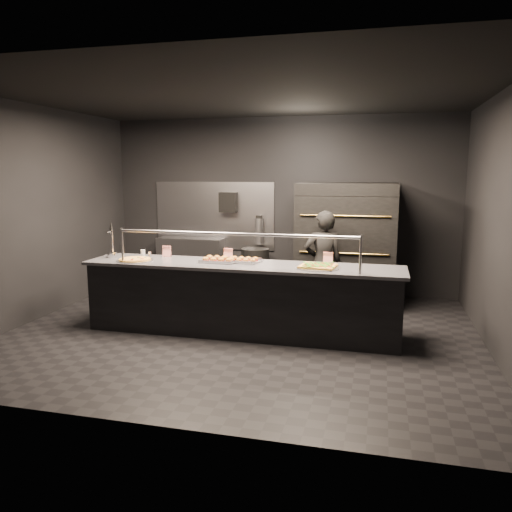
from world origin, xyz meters
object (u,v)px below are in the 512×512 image
Objects in this scene: fire_extinguisher at (259,231)px; towel_dispenser at (228,202)px; round_pizza at (135,260)px; trash_bin at (255,271)px; beer_tap at (112,247)px; prep_shelf at (191,263)px; square_pizza at (318,266)px; worker at (323,264)px; service_counter at (241,298)px; slider_tray_b at (244,260)px; slider_tray_a at (219,260)px; pizza_oven at (347,243)px.

towel_dispenser is at bearing -178.96° from fire_extinguisher.
trash_bin is (1.07, 2.24, -0.54)m from round_pizza.
fire_extinguisher is 0.99× the size of beer_tap.
trash_bin is (1.25, -0.21, -0.06)m from prep_shelf.
beer_tap is at bearing 178.46° from square_pizza.
fire_extinguisher is (1.25, 0.08, 0.61)m from prep_shelf.
square_pizza is 2.59m from trash_bin.
worker is (2.77, 1.04, -0.30)m from beer_tap.
beer_tap is (-1.84, 0.03, 0.60)m from service_counter.
fire_extinguisher is 1.08× the size of slider_tray_b.
slider_tray_a is 1.61m from worker.
square_pizza is (1.30, -0.11, -0.01)m from slider_tray_a.
pizza_oven reaches higher than slider_tray_a.
prep_shelf is at bearing 137.60° from square_pizza.
pizza_oven reaches higher than towel_dispenser.
round_pizza is at bearing -177.81° from square_pizza.
pizza_oven is at bearing 37.84° from round_pizza.
worker is at bearing -26.24° from prep_shelf.
round_pizza is at bearing -115.58° from trash_bin.
worker is (1.27, -1.03, 0.37)m from trash_bin.
service_counter is 0.58m from slider_tray_a.
towel_dispenser is at bearing 5.71° from prep_shelf.
round_pizza is 2.54m from trash_bin.
prep_shelf is at bearing 124.59° from service_counter.
square_pizza is 0.68× the size of trash_bin.
towel_dispenser is 2.58m from beer_tap.
trash_bin is at bearing -89.17° from fire_extinguisher.
pizza_oven is 4.11× the size of slider_tray_a.
slider_tray_b is at bearing 10.03° from slider_tray_a.
round_pizza is (-2.62, -2.03, -0.03)m from pizza_oven.
fire_extinguisher is 2.80m from beer_tap.
pizza_oven is at bearing 57.73° from service_counter.
service_counter is 3.42× the size of prep_shelf.
trash_bin is (0.55, -0.28, -1.16)m from towel_dispenser.
worker reaches higher than square_pizza.
slider_tray_b is at bearing -123.99° from pizza_oven.
slider_tray_b is 1.00m from square_pizza.
fire_extinguisher reaches higher than prep_shelf.
slider_tray_a is at bearing 168.54° from service_counter.
worker reaches higher than service_counter.
round_pizza is 2.64m from worker.
towel_dispenser is at bearing 78.39° from round_pizza.
service_counter is 7.66× the size of square_pizza.
slider_tray_b is (1.60, -2.20, 0.49)m from prep_shelf.
fire_extinguisher is 1.06× the size of round_pizza.
fire_extinguisher reaches higher than square_pizza.
pizza_oven is 2.38m from slider_tray_a.
service_counter is 1.10m from square_pizza.
service_counter is at bearing -11.46° from slider_tray_a.
service_counter is at bearing 5.38° from round_pizza.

